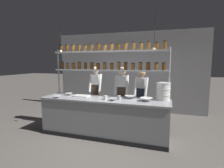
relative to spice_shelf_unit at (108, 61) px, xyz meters
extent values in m
plane|color=#5B5651|center=(0.00, -0.33, -1.81)|extent=(40.00, 40.00, 0.00)
cube|color=#939399|center=(0.00, 2.17, -0.38)|extent=(5.48, 0.12, 2.85)
cube|color=gray|center=(0.00, -0.33, -1.37)|extent=(3.02, 0.72, 0.88)
cube|color=#999BA0|center=(0.00, -0.33, -0.91)|extent=(3.08, 0.76, 0.04)
cube|color=black|center=(0.00, -0.69, -1.76)|extent=(3.02, 0.03, 0.10)
cylinder|color=#999BA0|center=(-1.46, 0.00, -0.75)|extent=(0.04, 0.04, 2.12)
cylinder|color=#999BA0|center=(1.46, 0.00, -0.75)|extent=(0.04, 0.04, 2.12)
cube|color=#999BA0|center=(0.00, 0.00, -0.23)|extent=(2.92, 0.28, 0.04)
cylinder|color=#513314|center=(-1.34, 0.00, -0.12)|extent=(0.09, 0.09, 0.18)
cylinder|color=black|center=(-1.34, 0.00, -0.02)|extent=(0.09, 0.09, 0.02)
cylinder|color=brown|center=(-1.17, 0.00, -0.14)|extent=(0.09, 0.09, 0.14)
cylinder|color=black|center=(-1.17, 0.00, -0.06)|extent=(0.09, 0.09, 0.02)
cylinder|color=brown|center=(-0.99, 0.00, -0.14)|extent=(0.09, 0.09, 0.15)
cylinder|color=black|center=(-0.99, 0.00, -0.05)|extent=(0.09, 0.09, 0.02)
cylinder|color=brown|center=(-0.81, 0.00, -0.12)|extent=(0.09, 0.09, 0.18)
cylinder|color=black|center=(-0.81, 0.00, -0.02)|extent=(0.10, 0.10, 0.02)
cylinder|color=#513314|center=(-0.63, 0.00, -0.13)|extent=(0.08, 0.08, 0.15)
cylinder|color=black|center=(-0.63, 0.00, -0.05)|extent=(0.08, 0.08, 0.02)
cylinder|color=#513314|center=(-0.45, 0.00, -0.13)|extent=(0.10, 0.10, 0.16)
cylinder|color=black|center=(-0.45, 0.00, -0.04)|extent=(0.10, 0.10, 0.02)
cylinder|color=#513314|center=(-0.27, 0.00, -0.14)|extent=(0.10, 0.10, 0.14)
cylinder|color=black|center=(-0.27, 0.00, -0.06)|extent=(0.10, 0.10, 0.02)
cylinder|color=brown|center=(-0.09, 0.00, -0.13)|extent=(0.09, 0.09, 0.17)
cylinder|color=black|center=(-0.09, 0.00, -0.04)|extent=(0.09, 0.09, 0.02)
cylinder|color=brown|center=(0.09, 0.00, -0.14)|extent=(0.09, 0.09, 0.14)
cylinder|color=black|center=(0.09, 0.00, -0.06)|extent=(0.09, 0.09, 0.02)
cylinder|color=brown|center=(0.28, 0.00, -0.12)|extent=(0.09, 0.09, 0.17)
cylinder|color=black|center=(0.28, 0.00, -0.03)|extent=(0.09, 0.09, 0.02)
cylinder|color=#513314|center=(0.45, 0.00, -0.13)|extent=(0.09, 0.09, 0.17)
cylinder|color=black|center=(0.45, 0.00, -0.03)|extent=(0.09, 0.09, 0.02)
cylinder|color=brown|center=(0.63, 0.00, -0.14)|extent=(0.09, 0.09, 0.15)
cylinder|color=black|center=(0.63, 0.00, -0.06)|extent=(0.10, 0.10, 0.02)
cylinder|color=brown|center=(0.81, 0.00, -0.13)|extent=(0.08, 0.08, 0.17)
cylinder|color=black|center=(0.81, 0.00, -0.03)|extent=(0.08, 0.08, 0.02)
cylinder|color=brown|center=(0.99, 0.00, -0.13)|extent=(0.10, 0.10, 0.16)
cylinder|color=black|center=(0.99, 0.00, -0.04)|extent=(0.10, 0.10, 0.02)
cylinder|color=brown|center=(1.17, 0.00, -0.13)|extent=(0.09, 0.09, 0.16)
cylinder|color=black|center=(1.17, 0.00, -0.04)|extent=(0.09, 0.09, 0.02)
cylinder|color=#513314|center=(1.34, 0.00, -0.13)|extent=(0.09, 0.09, 0.16)
cylinder|color=black|center=(1.34, 0.00, -0.04)|extent=(0.10, 0.10, 0.02)
cube|color=#999BA0|center=(0.00, 0.00, 0.23)|extent=(2.92, 0.28, 0.04)
cylinder|color=#513314|center=(-1.34, 0.00, 0.33)|extent=(0.10, 0.10, 0.15)
cylinder|color=black|center=(-1.34, 0.00, 0.42)|extent=(0.10, 0.10, 0.02)
cylinder|color=#513314|center=(-1.16, 0.00, 0.34)|extent=(0.10, 0.10, 0.17)
cylinder|color=black|center=(-1.16, 0.00, 0.43)|extent=(0.10, 0.10, 0.02)
cylinder|color=brown|center=(-0.98, 0.00, 0.33)|extent=(0.09, 0.09, 0.17)
cylinder|color=black|center=(-0.98, 0.00, 0.43)|extent=(0.09, 0.09, 0.02)
cylinder|color=brown|center=(-0.80, 0.00, 0.33)|extent=(0.10, 0.10, 0.16)
cylinder|color=black|center=(-0.80, 0.00, 0.42)|extent=(0.10, 0.10, 0.02)
cylinder|color=brown|center=(-0.63, 0.00, 0.32)|extent=(0.09, 0.09, 0.14)
cylinder|color=black|center=(-0.63, 0.00, 0.40)|extent=(0.09, 0.09, 0.02)
cylinder|color=brown|center=(-0.45, 0.00, 0.33)|extent=(0.10, 0.10, 0.16)
cylinder|color=black|center=(-0.45, 0.00, 0.43)|extent=(0.10, 0.10, 0.02)
cylinder|color=#513314|center=(-0.26, 0.00, 0.34)|extent=(0.10, 0.10, 0.18)
cylinder|color=black|center=(-0.26, 0.00, 0.44)|extent=(0.10, 0.10, 0.02)
cylinder|color=brown|center=(-0.08, 0.00, 0.33)|extent=(0.09, 0.09, 0.15)
cylinder|color=black|center=(-0.08, 0.00, 0.41)|extent=(0.10, 0.10, 0.02)
cylinder|color=brown|center=(0.09, 0.00, 0.33)|extent=(0.10, 0.10, 0.16)
cylinder|color=black|center=(0.09, 0.00, 0.42)|extent=(0.10, 0.10, 0.02)
cylinder|color=#513314|center=(0.26, 0.00, 0.33)|extent=(0.10, 0.10, 0.15)
cylinder|color=black|center=(0.26, 0.00, 0.41)|extent=(0.10, 0.10, 0.02)
cylinder|color=brown|center=(0.45, 0.00, 0.34)|extent=(0.09, 0.09, 0.17)
cylinder|color=black|center=(0.45, 0.00, 0.43)|extent=(0.09, 0.09, 0.02)
cylinder|color=brown|center=(0.63, 0.00, 0.34)|extent=(0.09, 0.09, 0.18)
cylinder|color=black|center=(0.63, 0.00, 0.44)|extent=(0.10, 0.10, 0.02)
cylinder|color=brown|center=(0.82, 0.00, 0.33)|extent=(0.10, 0.10, 0.16)
cylinder|color=black|center=(0.82, 0.00, 0.42)|extent=(0.10, 0.10, 0.02)
cylinder|color=brown|center=(0.99, 0.00, 0.34)|extent=(0.08, 0.08, 0.17)
cylinder|color=black|center=(0.99, 0.00, 0.43)|extent=(0.08, 0.08, 0.02)
cylinder|color=brown|center=(1.17, 0.00, 0.32)|extent=(0.10, 0.10, 0.15)
cylinder|color=black|center=(1.17, 0.00, 0.41)|extent=(0.10, 0.10, 0.02)
cylinder|color=brown|center=(1.34, 0.00, 0.34)|extent=(0.09, 0.09, 0.17)
cylinder|color=black|center=(1.34, 0.00, 0.43)|extent=(0.10, 0.10, 0.02)
cylinder|color=black|center=(-0.61, 0.43, -1.41)|extent=(0.11, 0.11, 0.80)
cylinder|color=black|center=(-0.45, 0.45, -1.41)|extent=(0.11, 0.11, 0.80)
cube|color=#473828|center=(-0.53, 0.44, -0.84)|extent=(0.24, 0.19, 0.35)
cube|color=white|center=(-0.53, 0.44, -0.52)|extent=(0.24, 0.20, 0.28)
sphere|color=beige|center=(-0.53, 0.44, -0.25)|extent=(0.21, 0.21, 0.21)
cylinder|color=white|center=(-0.67, 0.36, -0.62)|extent=(0.09, 0.25, 0.53)
cylinder|color=white|center=(-0.38, 0.39, -0.62)|extent=(0.09, 0.25, 0.53)
cylinder|color=black|center=(0.22, 0.24, -1.41)|extent=(0.11, 0.11, 0.80)
cylinder|color=black|center=(0.37, 0.26, -1.41)|extent=(0.11, 0.11, 0.80)
cube|color=#473828|center=(0.29, 0.25, -0.84)|extent=(0.24, 0.20, 0.35)
cube|color=white|center=(0.29, 0.25, -0.52)|extent=(0.24, 0.21, 0.28)
sphere|color=beige|center=(0.29, 0.25, -0.26)|extent=(0.21, 0.21, 0.21)
cylinder|color=white|center=(0.16, 0.17, -0.62)|extent=(0.10, 0.25, 0.52)
cylinder|color=white|center=(0.45, 0.21, -0.62)|extent=(0.10, 0.25, 0.52)
cylinder|color=black|center=(0.70, 0.49, -1.43)|extent=(0.11, 0.11, 0.76)
cylinder|color=black|center=(0.86, 0.47, -1.43)|extent=(0.11, 0.11, 0.76)
cube|color=#232838|center=(0.78, 0.48, -0.88)|extent=(0.25, 0.21, 0.33)
cube|color=white|center=(0.78, 0.48, -0.58)|extent=(0.25, 0.21, 0.27)
sphere|color=#A37A5B|center=(0.78, 0.48, -0.32)|extent=(0.20, 0.20, 0.20)
cylinder|color=white|center=(0.62, 0.45, -0.67)|extent=(0.11, 0.25, 0.50)
cylinder|color=white|center=(0.91, 0.40, -0.67)|extent=(0.11, 0.25, 0.50)
cylinder|color=white|center=(1.35, -0.08, -0.83)|extent=(0.30, 0.30, 0.12)
cylinder|color=silver|center=(1.35, -0.08, -0.76)|extent=(0.32, 0.32, 0.01)
cylinder|color=white|center=(1.35, -0.08, -0.69)|extent=(0.30, 0.30, 0.12)
cylinder|color=silver|center=(1.35, -0.08, -0.63)|extent=(0.32, 0.32, 0.01)
cylinder|color=white|center=(1.35, -0.08, -0.56)|extent=(0.30, 0.30, 0.12)
cylinder|color=silver|center=(1.35, -0.08, -0.49)|extent=(0.32, 0.32, 0.01)
cube|color=silver|center=(-0.63, -0.25, -0.88)|extent=(0.40, 0.26, 0.02)
cylinder|color=white|center=(0.60, -0.14, -0.88)|extent=(0.12, 0.12, 0.01)
cone|color=white|center=(0.60, -0.14, -0.85)|extent=(0.26, 0.26, 0.07)
cylinder|color=white|center=(-1.10, -0.61, -0.88)|extent=(0.08, 0.08, 0.01)
cone|color=white|center=(-1.10, -0.61, -0.86)|extent=(0.17, 0.17, 0.05)
cylinder|color=white|center=(1.00, -0.32, -0.88)|extent=(0.13, 0.13, 0.01)
cone|color=white|center=(1.00, -0.32, -0.85)|extent=(0.29, 0.29, 0.08)
cylinder|color=#B2B7BC|center=(0.27, -0.48, -0.88)|extent=(0.08, 0.08, 0.01)
cone|color=#B2B7BC|center=(0.27, -0.48, -0.86)|extent=(0.17, 0.17, 0.05)
cylinder|color=silver|center=(-1.03, -0.20, -0.88)|extent=(0.09, 0.09, 0.01)
cone|color=silver|center=(-1.03, -0.20, -0.86)|extent=(0.19, 0.19, 0.05)
cylinder|color=#B2B7BC|center=(0.39, -0.36, -0.84)|extent=(0.08, 0.08, 0.10)
cylinder|color=silver|center=(0.09, -0.44, -0.84)|extent=(0.08, 0.08, 0.09)
cylinder|color=black|center=(-1.14, -0.33, 0.62)|extent=(0.01, 0.01, 0.76)
sphere|color=#F9E5B2|center=(-1.14, -0.33, 0.24)|extent=(0.07, 0.07, 0.07)
cylinder|color=black|center=(1.14, -0.33, 0.62)|extent=(0.01, 0.01, 0.76)
sphere|color=#F9E5B2|center=(1.14, -0.33, 0.24)|extent=(0.07, 0.07, 0.07)
camera|label=1|loc=(1.44, -4.16, -0.04)|focal=28.00mm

